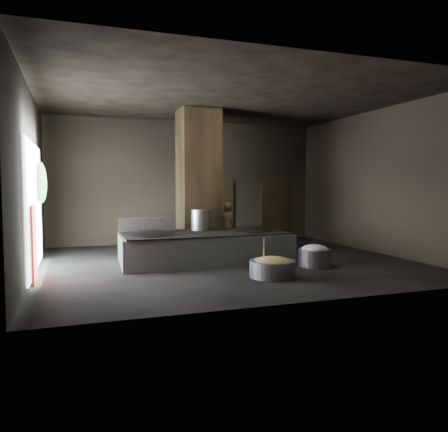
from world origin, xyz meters
name	(u,v)px	position (x,y,z in m)	size (l,w,h in m)	color
floor	(227,263)	(0.00, 0.00, -0.05)	(10.00, 9.00, 0.10)	black
ceiling	(227,96)	(0.00, 0.00, 4.55)	(10.00, 9.00, 0.10)	black
back_wall	(187,182)	(0.00, 4.55, 2.25)	(10.00, 0.10, 4.50)	black
front_wall	(312,178)	(0.00, -4.55, 2.25)	(10.00, 0.10, 4.50)	black
left_wall	(28,180)	(-5.05, 0.00, 2.25)	(0.10, 9.00, 4.50)	black
right_wall	(379,182)	(5.05, 0.00, 2.25)	(0.10, 9.00, 4.50)	black
pillar	(198,182)	(-0.30, 1.90, 2.25)	(1.20, 1.20, 4.50)	black
hearth_platform	(204,248)	(-0.64, 0.13, 0.40)	(4.56, 2.18, 0.79)	#9DAF9E
platform_cap	(204,233)	(-0.64, 0.13, 0.82)	(4.46, 2.14, 0.03)	black
wok_left	(152,237)	(-2.09, 0.08, 0.75)	(1.44, 1.44, 0.40)	black
wok_left_rim	(152,235)	(-2.09, 0.08, 0.82)	(1.47, 1.47, 0.05)	black
wok_right	(249,233)	(0.71, 0.18, 0.75)	(1.34, 1.34, 0.38)	black
wok_right_rim	(249,231)	(0.71, 0.18, 0.82)	(1.37, 1.37, 0.05)	black
stock_pot	(200,220)	(-0.59, 0.68, 1.13)	(0.55, 0.55, 0.59)	silver
splash_guard	(147,224)	(-2.09, 0.88, 1.03)	(1.59, 0.06, 0.40)	black
cook	(227,226)	(0.75, 2.21, 0.78)	(0.57, 0.37, 1.57)	#97704D
veg_basin	(272,269)	(0.29, -2.30, 0.19)	(1.06, 1.06, 0.39)	slate
veg_fill	(272,262)	(0.29, -2.30, 0.35)	(0.87, 0.87, 0.27)	#A8B256
ladle	(264,253)	(0.14, -2.15, 0.55)	(0.03, 0.03, 0.84)	silver
meat_basin	(314,258)	(1.92, -1.44, 0.23)	(0.84, 0.84, 0.46)	slate
meat_fill	(315,249)	(1.92, -1.44, 0.45)	(0.70, 0.70, 0.27)	#D88286
doorway_near	(218,212)	(1.20, 4.45, 1.10)	(1.18, 0.08, 2.38)	black
doorway_near_glow	(217,213)	(1.18, 4.51, 1.05)	(0.82, 0.04, 1.93)	#8C6647
doorway_far	(275,211)	(3.60, 4.45, 1.10)	(1.18, 0.08, 2.38)	black
doorway_far_glow	(279,212)	(3.89, 4.68, 1.05)	(0.90, 0.04, 2.13)	#8C6647
left_opening	(34,207)	(-4.95, 0.20, 1.60)	(0.04, 4.20, 3.10)	white
pavilion_sliver	(34,244)	(-4.88, -1.10, 0.85)	(0.05, 0.90, 1.70)	maroon
tree_silhouette	(41,183)	(-4.85, 1.30, 2.20)	(0.28, 1.10, 1.10)	#194714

